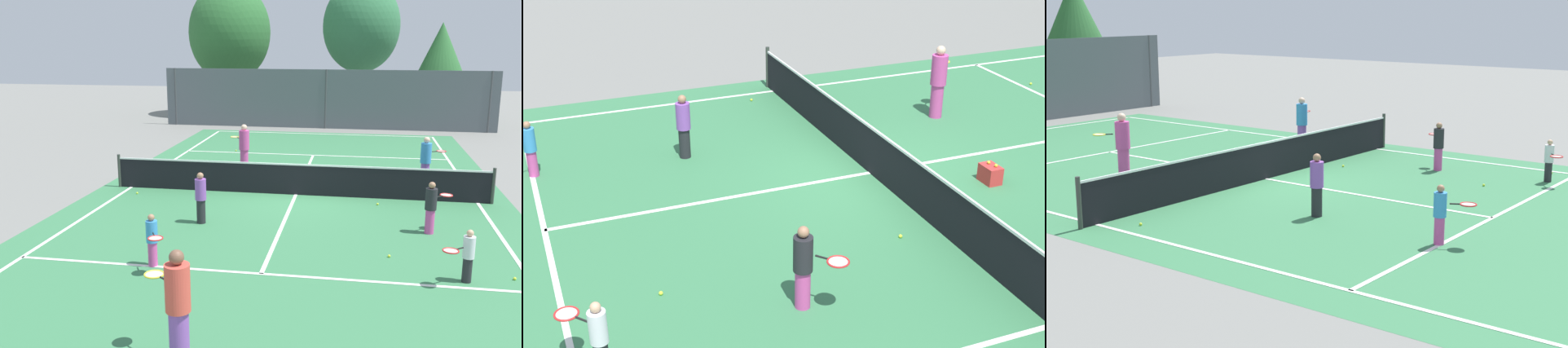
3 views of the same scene
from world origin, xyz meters
The scene contains 15 objects.
ground_plane centered at (0.00, 0.00, 0.00)m, with size 80.00×80.00×0.00m, color slate.
court_surface centered at (0.00, 0.00, 0.00)m, with size 13.00×25.00×0.01m.
tennis_net centered at (0.00, 0.00, 0.51)m, with size 11.90×0.10×1.10m.
player_1 centered at (-2.18, -3.28, 0.71)m, with size 0.30×0.30×1.39m.
player_2 centered at (4.15, -6.09, 0.59)m, with size 0.75×0.68×1.12m.
player_3 centered at (3.77, -3.08, 0.70)m, with size 0.79×0.73×1.35m.
player_4 centered at (-2.28, 2.97, 0.91)m, with size 0.86×0.81×1.76m.
player_6 centered at (-2.38, -6.39, 0.62)m, with size 0.60×0.81×1.18m.
ball_crate centered at (1.26, 1.99, 0.18)m, with size 0.44×0.30×0.43m.
tennis_ball_0 centered at (2.69, -4.96, 0.03)m, with size 0.07×0.07×0.07m, color #CCE533.
tennis_ball_2 centered at (2.53, -0.74, 0.03)m, with size 0.07×0.07×0.07m, color #CCE533.
tennis_ball_3 centered at (-2.75, 0.68, 0.03)m, with size 0.07×0.07×0.07m, color #CCE533.
tennis_ball_4 centered at (-4.99, -0.79, 0.03)m, with size 0.07×0.07×0.07m, color #CCE533.
tennis_ball_5 centered at (0.65, 0.24, 0.03)m, with size 0.07×0.07×0.07m, color #CCE533.
tennis_ball_6 centered at (-3.41, 6.70, 0.03)m, with size 0.07×0.07×0.07m, color #CCE533.
Camera 2 is at (12.15, -6.74, 6.46)m, focal length 51.59 mm.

